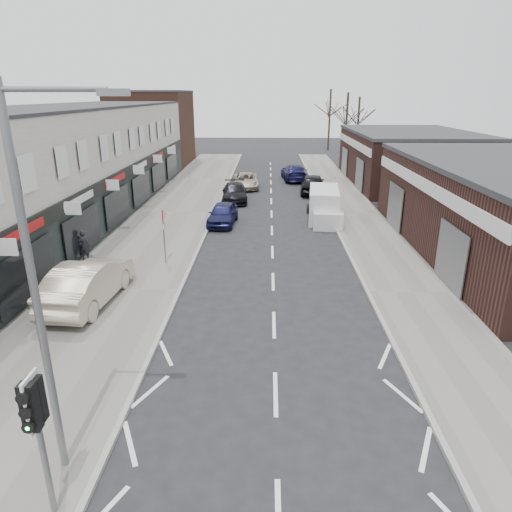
# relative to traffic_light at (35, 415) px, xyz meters

# --- Properties ---
(ground) EXTENTS (160.00, 160.00, 0.00)m
(ground) POSITION_rel_traffic_light_xyz_m (4.40, 2.02, -2.41)
(ground) COLOR black
(ground) RESTS_ON ground
(pavement_left) EXTENTS (5.50, 64.00, 0.12)m
(pavement_left) POSITION_rel_traffic_light_xyz_m (-2.35, 24.02, -2.35)
(pavement_left) COLOR slate
(pavement_left) RESTS_ON ground
(pavement_right) EXTENTS (3.50, 64.00, 0.12)m
(pavement_right) POSITION_rel_traffic_light_xyz_m (10.15, 24.02, -2.35)
(pavement_right) COLOR slate
(pavement_right) RESTS_ON ground
(shop_terrace_left) EXTENTS (8.00, 41.00, 7.10)m
(shop_terrace_left) POSITION_rel_traffic_light_xyz_m (-9.10, 21.52, 1.14)
(shop_terrace_left) COLOR beige
(shop_terrace_left) RESTS_ON ground
(brick_block_far) EXTENTS (8.00, 10.00, 8.00)m
(brick_block_far) POSITION_rel_traffic_light_xyz_m (-9.10, 47.02, 1.59)
(brick_block_far) COLOR #472A1E
(brick_block_far) RESTS_ON ground
(right_unit_far) EXTENTS (10.00, 16.00, 4.50)m
(right_unit_far) POSITION_rel_traffic_light_xyz_m (16.90, 36.02, -0.16)
(right_unit_far) COLOR #371D19
(right_unit_far) RESTS_ON ground
(tree_far_a) EXTENTS (3.60, 3.60, 8.00)m
(tree_far_a) POSITION_rel_traffic_light_xyz_m (13.40, 50.02, -2.41)
(tree_far_a) COLOR #382D26
(tree_far_a) RESTS_ON ground
(tree_far_b) EXTENTS (3.60, 3.60, 7.50)m
(tree_far_b) POSITION_rel_traffic_light_xyz_m (15.90, 56.02, -2.41)
(tree_far_b) COLOR #382D26
(tree_far_b) RESTS_ON ground
(tree_far_c) EXTENTS (3.60, 3.60, 8.50)m
(tree_far_c) POSITION_rel_traffic_light_xyz_m (12.90, 62.02, -2.41)
(tree_far_c) COLOR #382D26
(tree_far_c) RESTS_ON ground
(traffic_light) EXTENTS (0.28, 0.60, 3.10)m
(traffic_light) POSITION_rel_traffic_light_xyz_m (0.00, 0.00, 0.00)
(traffic_light) COLOR slate
(traffic_light) RESTS_ON pavement_left
(street_lamp) EXTENTS (2.23, 0.22, 8.00)m
(street_lamp) POSITION_rel_traffic_light_xyz_m (-0.13, 1.22, 2.20)
(street_lamp) COLOR slate
(street_lamp) RESTS_ON pavement_left
(warning_sign) EXTENTS (0.12, 0.80, 2.70)m
(warning_sign) POSITION_rel_traffic_light_xyz_m (-0.76, 14.02, -0.21)
(warning_sign) COLOR slate
(warning_sign) RESTS_ON pavement_left
(white_van) EXTENTS (2.26, 5.40, 2.04)m
(white_van) POSITION_rel_traffic_light_xyz_m (7.80, 22.58, -1.45)
(white_van) COLOR silver
(white_van) RESTS_ON ground
(sedan_on_pavement) EXTENTS (2.21, 5.28, 1.70)m
(sedan_on_pavement) POSITION_rel_traffic_light_xyz_m (-2.80, 9.46, -1.45)
(sedan_on_pavement) COLOR #C0B09A
(sedan_on_pavement) RESTS_ON pavement_left
(pedestrian) EXTENTS (0.60, 0.42, 1.54)m
(pedestrian) POSITION_rel_traffic_light_xyz_m (-4.80, 14.22, -1.52)
(pedestrian) COLOR black
(pedestrian) RESTS_ON pavement_left
(parked_car_left_a) EXTENTS (1.88, 4.08, 1.36)m
(parked_car_left_a) POSITION_rel_traffic_light_xyz_m (1.29, 21.35, -1.74)
(parked_car_left_a) COLOR #13153D
(parked_car_left_a) RESTS_ON ground
(parked_car_left_b) EXTENTS (2.22, 4.76, 1.34)m
(parked_car_left_b) POSITION_rel_traffic_light_xyz_m (1.57, 27.99, -1.74)
(parked_car_left_b) COLOR black
(parked_car_left_b) RESTS_ON ground
(parked_car_left_c) EXTENTS (2.50, 4.79, 1.29)m
(parked_car_left_c) POSITION_rel_traffic_light_xyz_m (2.20, 33.23, -1.77)
(parked_car_left_c) COLOR #B1A38E
(parked_car_left_c) RESTS_ON ground
(parked_car_right_a) EXTENTS (1.55, 4.20, 1.37)m
(parked_car_right_a) POSITION_rel_traffic_light_xyz_m (7.90, 23.18, -1.73)
(parked_car_right_a) COLOR silver
(parked_car_right_a) RESTS_ON ground
(parked_car_right_b) EXTENTS (2.31, 4.92, 1.63)m
(parked_car_right_b) POSITION_rel_traffic_light_xyz_m (7.82, 31.06, -1.60)
(parked_car_right_b) COLOR black
(parked_car_right_b) RESTS_ON ground
(parked_car_right_c) EXTENTS (2.51, 5.35, 1.51)m
(parked_car_right_c) POSITION_rel_traffic_light_xyz_m (6.60, 37.16, -1.66)
(parked_car_right_c) COLOR #12123A
(parked_car_right_c) RESTS_ON ground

